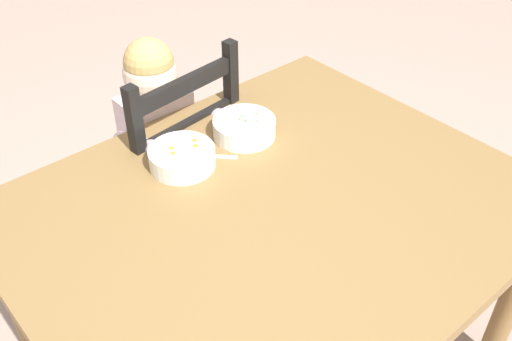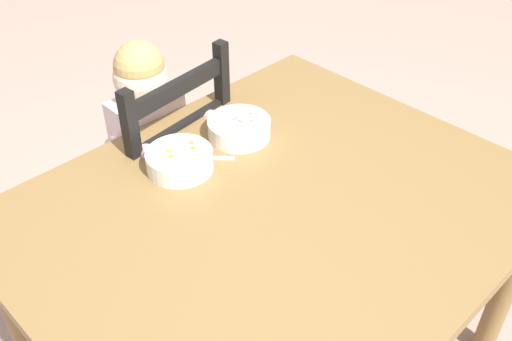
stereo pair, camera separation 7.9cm
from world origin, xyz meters
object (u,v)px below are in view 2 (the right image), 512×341
Objects in this scene: dining_chair at (159,179)px; spoon at (202,157)px; dining_table at (275,229)px; bowl_of_peas at (239,128)px; child_figure at (154,138)px; bowl_of_carrots at (180,160)px.

dining_chair reaches higher than spoon.
bowl_of_peas is at bearing 63.58° from dining_table.
child_figure is 0.34m from bowl_of_carrots.
spoon is (-0.15, -0.01, -0.03)m from bowl_of_peas.
child_figure is 8.47× the size of spoon.
child_figure is 5.20× the size of bowl_of_peas.
child_figure is at bearing 82.24° from spoon.
dining_table is at bearing -87.69° from spoon.
bowl_of_peas is (0.14, 0.29, 0.12)m from dining_table.
dining_table is at bearing -93.41° from dining_chair.
spoon is (0.07, -0.01, -0.03)m from bowl_of_carrots.
spoon is at bearing -177.84° from bowl_of_peas.
dining_chair reaches higher than bowl_of_peas.
bowl_of_carrots reaches higher than dining_table.
dining_chair is 0.18m from child_figure.
dining_table is 6.97× the size of bowl_of_peas.
dining_table is at bearing -73.75° from bowl_of_carrots.
bowl_of_carrots is (-0.12, -0.30, 0.31)m from dining_chair.
child_figure is 0.32m from spoon.
bowl_of_carrots is at bearing 180.00° from bowl_of_peas.
bowl_of_peas reaches higher than spoon.
dining_table is 11.35× the size of spoon.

